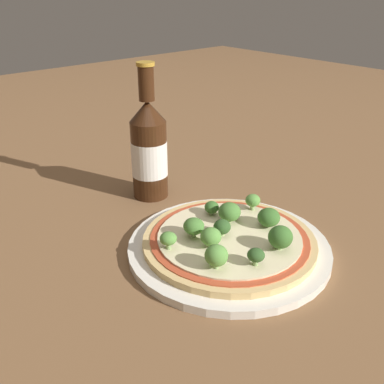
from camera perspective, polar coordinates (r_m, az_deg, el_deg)
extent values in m
plane|color=brown|center=(0.67, 4.14, -7.18)|extent=(3.00, 3.00, 0.00)
cylinder|color=silver|center=(0.66, 4.61, -7.08)|extent=(0.29, 0.29, 0.01)
cylinder|color=tan|center=(0.65, 4.44, -6.39)|extent=(0.25, 0.25, 0.01)
cylinder|color=#B74728|center=(0.65, 4.46, -5.96)|extent=(0.23, 0.23, 0.00)
cylinder|color=beige|center=(0.65, 4.46, -5.87)|extent=(0.21, 0.21, 0.00)
cylinder|color=#89A866|center=(0.70, 2.51, -2.57)|extent=(0.01, 0.01, 0.01)
ellipsoid|color=#386628|center=(0.70, 2.52, -1.94)|extent=(0.02, 0.02, 0.02)
cylinder|color=#89A866|center=(0.62, 2.39, -6.62)|extent=(0.01, 0.01, 0.01)
ellipsoid|color=#568E3D|center=(0.62, 2.41, -5.68)|extent=(0.03, 0.03, 0.03)
cylinder|color=#89A866|center=(0.59, 8.07, -8.74)|extent=(0.01, 0.01, 0.01)
ellipsoid|color=#2D5123|center=(0.59, 8.13, -7.93)|extent=(0.02, 0.02, 0.02)
cylinder|color=#89A866|center=(0.69, 4.74, -3.42)|extent=(0.01, 0.01, 0.01)
ellipsoid|color=#477A33|center=(0.68, 4.78, -2.53)|extent=(0.03, 0.03, 0.03)
cylinder|color=#89A866|center=(0.64, 0.23, -5.28)|extent=(0.01, 0.01, 0.01)
ellipsoid|color=#477A33|center=(0.64, 0.23, -4.36)|extent=(0.03, 0.03, 0.02)
cylinder|color=#89A866|center=(0.62, -3.01, -6.74)|extent=(0.01, 0.01, 0.01)
ellipsoid|color=#568E3D|center=(0.61, -3.03, -5.92)|extent=(0.02, 0.02, 0.02)
cylinder|color=#89A866|center=(0.65, 3.81, -5.16)|extent=(0.01, 0.01, 0.01)
ellipsoid|color=#2D5123|center=(0.65, 3.83, -4.41)|extent=(0.02, 0.02, 0.02)
cylinder|color=#89A866|center=(0.68, 9.66, -4.03)|extent=(0.01, 0.01, 0.01)
ellipsoid|color=#386628|center=(0.67, 9.73, -3.18)|extent=(0.03, 0.03, 0.03)
cylinder|color=#89A866|center=(0.72, 7.68, -1.83)|extent=(0.01, 0.01, 0.01)
ellipsoid|color=#568E3D|center=(0.72, 7.73, -1.05)|extent=(0.02, 0.02, 0.02)
cylinder|color=#89A866|center=(0.58, 3.08, -9.13)|extent=(0.01, 0.01, 0.01)
ellipsoid|color=#568E3D|center=(0.57, 3.11, -8.05)|extent=(0.03, 0.03, 0.03)
cylinder|color=#89A866|center=(0.63, 11.06, -6.70)|extent=(0.01, 0.01, 0.01)
ellipsoid|color=#386628|center=(0.62, 11.16, -5.62)|extent=(0.03, 0.03, 0.03)
cylinder|color=#381E0F|center=(0.80, -5.42, 4.12)|extent=(0.06, 0.06, 0.14)
cylinder|color=silver|center=(0.80, -5.43, 4.30)|extent=(0.06, 0.06, 0.06)
cone|color=#381E0F|center=(0.77, -5.69, 10.18)|extent=(0.06, 0.06, 0.04)
cylinder|color=#381E0F|center=(0.76, -5.85, 13.56)|extent=(0.03, 0.03, 0.06)
cylinder|color=#B7892D|center=(0.76, -5.96, 15.89)|extent=(0.03, 0.03, 0.01)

